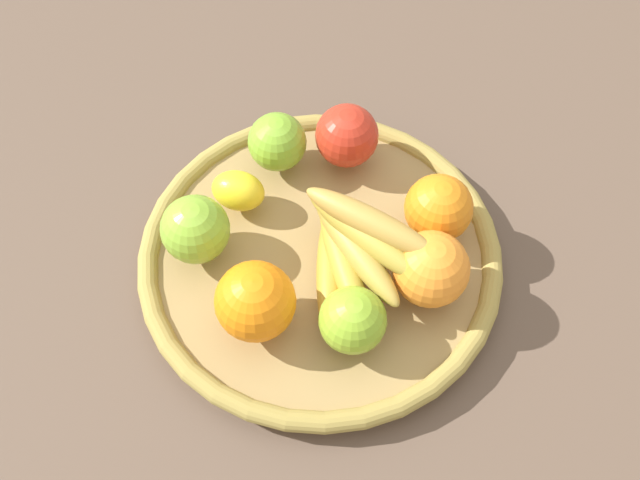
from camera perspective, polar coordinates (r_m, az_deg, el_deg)
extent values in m
plane|color=brown|center=(0.85, 0.00, -2.04)|extent=(2.40, 2.40, 0.00)
cylinder|color=#9A7E4B|center=(0.83, 0.00, -1.60)|extent=(0.39, 0.39, 0.03)
torus|color=olive|center=(0.82, 0.00, -1.15)|extent=(0.40, 0.40, 0.02)
ellipsoid|color=yellow|center=(0.84, -6.30, 3.78)|extent=(0.06, 0.07, 0.04)
ellipsoid|color=#B68A2B|center=(0.79, 0.82, -2.16)|extent=(0.16, 0.04, 0.03)
ellipsoid|color=#B09330|center=(0.77, 1.78, -1.57)|extent=(0.16, 0.06, 0.03)
ellipsoid|color=#AD8E39|center=(0.77, 2.74, -0.71)|extent=(0.15, 0.10, 0.03)
ellipsoid|color=#AA9435|center=(0.76, 3.51, 0.33)|extent=(0.13, 0.13, 0.03)
ellipsoid|color=#B38B3C|center=(0.75, 3.96, 1.34)|extent=(0.11, 0.15, 0.03)
sphere|color=orange|center=(0.74, -4.99, -4.72)|extent=(0.10, 0.10, 0.08)
sphere|color=red|center=(0.86, 2.07, 8.01)|extent=(0.10, 0.10, 0.07)
sphere|color=#85B22A|center=(0.74, 2.52, -6.16)|extent=(0.08, 0.08, 0.07)
sphere|color=orange|center=(0.76, 8.51, -2.22)|extent=(0.09, 0.09, 0.08)
sphere|color=orange|center=(0.81, 9.08, 2.43)|extent=(0.10, 0.10, 0.07)
sphere|color=#79AF2D|center=(0.86, -3.30, 7.52)|extent=(0.08, 0.08, 0.07)
sphere|color=#81B531|center=(0.79, -9.55, 0.81)|extent=(0.10, 0.10, 0.07)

